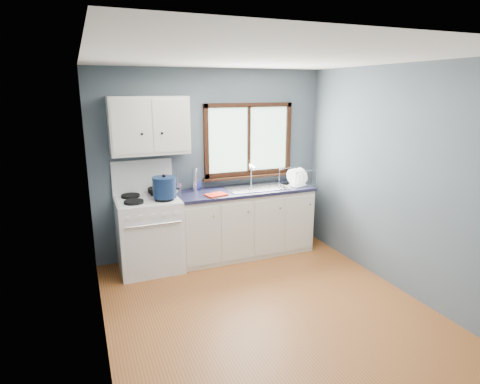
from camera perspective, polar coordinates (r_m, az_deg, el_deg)
name	(u,v)px	position (r m, az deg, el deg)	size (l,w,h in m)	color
floor	(268,311)	(4.36, 4.00, -16.49)	(3.20, 3.60, 0.02)	#985526
ceiling	(273,56)	(3.76, 4.71, 18.67)	(3.20, 3.60, 0.02)	white
wall_back	(212,163)	(5.51, -4.05, 4.14)	(3.20, 0.02, 2.50)	#505D66
wall_front	(414,270)	(2.48, 23.51, -10.09)	(3.20, 0.02, 2.50)	#505D66
wall_left	(93,213)	(3.49, -20.12, -2.76)	(0.02, 3.60, 2.50)	#505D66
wall_right	(400,180)	(4.79, 21.86, 1.58)	(0.02, 3.60, 2.50)	#505D66
gas_range	(149,232)	(5.18, -12.80, -5.55)	(0.76, 0.69, 1.36)	white
base_cabinets	(244,225)	(5.56, 0.62, -4.71)	(1.85, 0.60, 0.88)	silver
countertop	(244,191)	(5.42, 0.64, 0.20)	(1.89, 0.64, 0.04)	black
sink	(257,192)	(5.50, 2.37, -0.04)	(0.84, 0.46, 0.44)	silver
window	(249,145)	(5.63, 1.25, 6.71)	(1.36, 0.10, 1.03)	#9EC6A8
upper_cabinets	(149,126)	(5.06, -12.79, 9.20)	(0.95, 0.35, 0.70)	silver
skillet	(159,190)	(5.20, -11.48, 0.30)	(0.42, 0.31, 0.05)	black
stockpot	(164,187)	(4.91, -10.69, 0.70)	(0.33, 0.33, 0.29)	#122448
utensil_crock	(178,188)	(5.27, -8.84, 0.63)	(0.13, 0.13, 0.34)	silver
thermos	(194,180)	(5.30, -6.51, 1.71)	(0.07, 0.07, 0.30)	silver
soap_bottle	(197,180)	(5.38, -6.16, 1.76)	(0.11, 0.11, 0.28)	#2B33AB
dish_towel	(216,195)	(5.09, -3.44, -0.40)	(0.26, 0.19, 0.02)	red
dish_rack	(297,180)	(5.73, 8.18, 1.69)	(0.53, 0.46, 0.24)	silver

